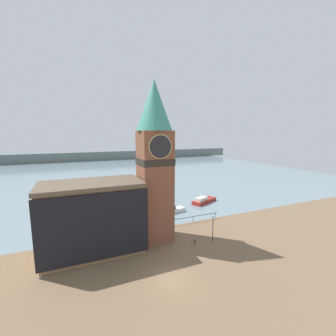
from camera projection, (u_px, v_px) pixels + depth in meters
ground_plane at (172, 279)px, 23.89m from camera, size 160.00×160.00×0.00m
water at (98, 172)px, 90.18m from camera, size 160.00×120.00×0.00m
far_shoreline at (90, 156)px, 126.12m from camera, size 180.00×3.00×5.00m
pier_railing at (193, 217)px, 39.10m from camera, size 9.95×0.08×1.09m
clock_tower at (155, 158)px, 31.44m from camera, size 4.92×4.92×22.57m
pier_building at (93, 217)px, 28.89m from camera, size 12.67×6.97×9.30m
boat_near at (173, 210)px, 44.04m from camera, size 4.79×2.49×1.43m
boat_far at (204, 200)px, 50.22m from camera, size 6.81×4.54×1.43m
mooring_bollard_near at (195, 241)px, 31.50m from camera, size 0.29×0.29×0.73m
lamp_post at (213, 223)px, 32.10m from camera, size 0.32×0.32×3.74m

